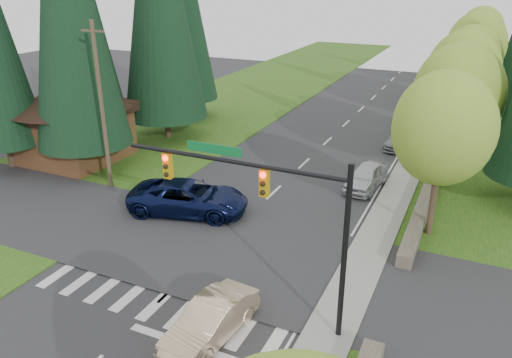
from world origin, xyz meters
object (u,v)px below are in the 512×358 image
Objects in this scene: sedan_champagne at (211,321)px; parked_car_e at (419,89)px; suv_navy at (189,198)px; parked_car_b at (400,139)px; parked_car_a at (366,177)px; parked_car_c at (412,123)px; parked_car_d at (420,110)px.

sedan_champagne is 43.48m from parked_car_e.
suv_navy reaches higher than parked_car_b.
suv_navy reaches higher than parked_car_a.
parked_car_b is at bearing 93.10° from parked_car_a.
parked_car_a reaches higher than parked_car_b.
parked_car_c is at bearing -37.02° from suv_navy.
parked_car_e is at bearing 95.01° from sedan_champagne.
sedan_champagne is 10.49m from suv_navy.
parked_car_b is (8.60, 16.36, -0.28)m from suv_navy.
parked_car_a is 27.51m from parked_car_e.
sedan_champagne reaches higher than parked_car_d.
parked_car_e is at bearing 94.71° from parked_car_b.
suv_navy is 18.48m from parked_car_b.
parked_car_c reaches higher than parked_car_e.
sedan_champagne is 29.52m from parked_car_c.
suv_navy is 1.39× the size of parked_car_e.
sedan_champagne is at bearing -100.81° from parked_car_d.
suv_navy is at bearing -107.58° from parked_car_e.
suv_navy is at bearing 132.76° from sedan_champagne.
sedan_champagne reaches higher than parked_car_e.
parked_car_b is (2.41, 24.83, -0.11)m from sedan_champagne.
parked_car_c is 4.69m from parked_car_d.
parked_car_b is (0.49, 8.86, -0.12)m from parked_car_a.
suv_navy reaches higher than parked_car_e.
parked_car_b is at bearing -97.67° from parked_car_d.
parked_car_d is (0.20, 9.26, 0.10)m from parked_car_b.
parked_car_e is (1.22, 43.46, -0.05)m from sedan_champagne.
parked_car_a is 8.88m from parked_car_b.
parked_car_a is (1.92, 15.97, 0.01)m from sedan_champagne.
suv_navy is 27.09m from parked_car_d.
sedan_champagne is at bearing -97.24° from parked_car_e.
parked_car_c is 0.99× the size of parked_car_e.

